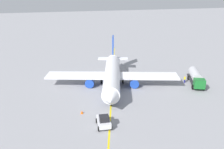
% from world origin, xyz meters
% --- Properties ---
extents(ground_plane, '(400.00, 400.00, 0.00)m').
position_xyz_m(ground_plane, '(0.00, 0.00, 0.00)').
color(ground_plane, '#939399').
extents(airplane, '(29.82, 31.23, 9.60)m').
position_xyz_m(airplane, '(-0.48, 0.15, 2.62)').
color(airplane, white).
rests_on(airplane, ground).
extents(fuel_tanker, '(10.16, 6.24, 3.15)m').
position_xyz_m(fuel_tanker, '(4.02, 19.88, 1.72)').
color(fuel_tanker, '#2D2D33').
rests_on(fuel_tanker, ground).
extents(pushback_tug, '(3.75, 2.58, 2.20)m').
position_xyz_m(pushback_tug, '(16.59, -6.15, 1.01)').
color(pushback_tug, silver).
rests_on(pushback_tug, ground).
extents(refueling_worker, '(0.63, 0.59, 1.71)m').
position_xyz_m(refueling_worker, '(2.44, 17.87, 0.82)').
color(refueling_worker, navy).
rests_on(refueling_worker, ground).
extents(safety_cone_nose, '(0.52, 0.52, 0.58)m').
position_xyz_m(safety_cone_nose, '(11.14, -8.96, 0.29)').
color(safety_cone_nose, '#F2590F').
rests_on(safety_cone_nose, ground).
extents(taxi_line_marking, '(75.02, 23.40, 0.01)m').
position_xyz_m(taxi_line_marking, '(0.00, 0.00, 0.01)').
color(taxi_line_marking, yellow).
rests_on(taxi_line_marking, ground).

